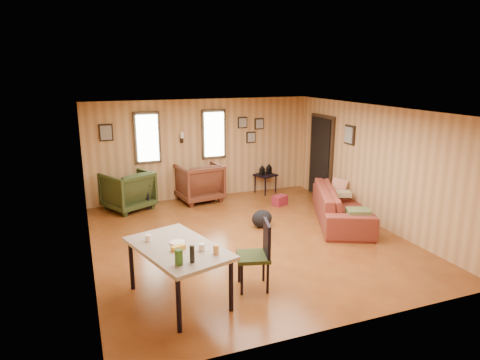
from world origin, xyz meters
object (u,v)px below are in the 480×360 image
object	(u,v)px
end_table	(136,191)
side_table	(266,173)
recliner_brown	(198,180)
sofa	(342,199)
recliner_green	(128,189)
dining_table	(178,252)

from	to	relation	value
end_table	side_table	bearing A→B (deg)	1.84
recliner_brown	end_table	world-z (taller)	recliner_brown
sofa	end_table	bearing A→B (deg)	82.81
sofa	recliner_brown	xyz separation A→B (m)	(-2.38, 2.47, 0.03)
recliner_brown	side_table	xyz separation A→B (m)	(1.78, 0.04, 0.01)
recliner_green	sofa	bearing A→B (deg)	121.67
sofa	dining_table	world-z (taller)	dining_table
sofa	recliner_brown	bearing A→B (deg)	68.52
dining_table	side_table	bearing A→B (deg)	36.41
sofa	end_table	xyz separation A→B (m)	(-3.87, 2.40, -0.06)
recliner_green	side_table	xyz separation A→B (m)	(3.44, 0.11, 0.03)
side_table	recliner_brown	bearing A→B (deg)	-178.87
sofa	recliner_green	bearing A→B (deg)	83.96
end_table	recliner_brown	bearing A→B (deg)	2.67
sofa	end_table	size ratio (longest dim) A/B	3.31
recliner_brown	side_table	bearing A→B (deg)	172.32
end_table	side_table	distance (m)	3.27
side_table	dining_table	bearing A→B (deg)	-126.60
recliner_brown	end_table	bearing A→B (deg)	-6.14
recliner_brown	sofa	bearing A→B (deg)	125.05
recliner_brown	end_table	size ratio (longest dim) A/B	1.38
end_table	sofa	bearing A→B (deg)	-31.85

